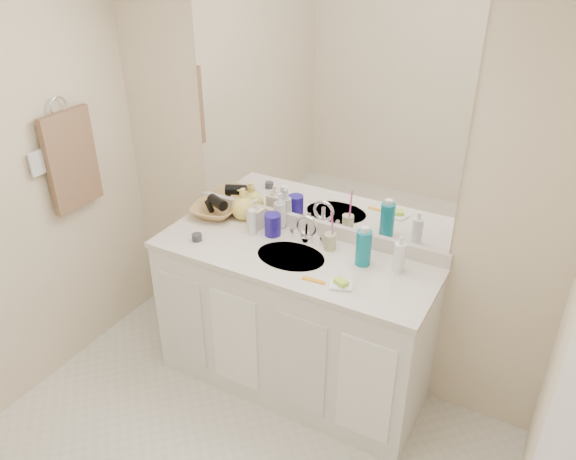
# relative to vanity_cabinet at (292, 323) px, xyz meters

# --- Properties ---
(wall_back) EXTENTS (2.60, 0.02, 2.40)m
(wall_back) POSITION_rel_vanity_cabinet_xyz_m (0.00, 0.28, 0.77)
(wall_back) COLOR beige
(wall_back) RESTS_ON floor
(vanity_cabinet) EXTENTS (1.50, 0.55, 0.85)m
(vanity_cabinet) POSITION_rel_vanity_cabinet_xyz_m (0.00, 0.00, 0.00)
(vanity_cabinet) COLOR silver
(vanity_cabinet) RESTS_ON floor
(countertop) EXTENTS (1.52, 0.57, 0.03)m
(countertop) POSITION_rel_vanity_cabinet_xyz_m (0.00, 0.00, 0.44)
(countertop) COLOR silver
(countertop) RESTS_ON vanity_cabinet
(backsplash) EXTENTS (1.52, 0.03, 0.08)m
(backsplash) POSITION_rel_vanity_cabinet_xyz_m (0.00, 0.26, 0.50)
(backsplash) COLOR beige
(backsplash) RESTS_ON countertop
(sink_basin) EXTENTS (0.37, 0.37, 0.02)m
(sink_basin) POSITION_rel_vanity_cabinet_xyz_m (0.00, -0.02, 0.44)
(sink_basin) COLOR #B4AB9E
(sink_basin) RESTS_ON countertop
(faucet) EXTENTS (0.02, 0.02, 0.11)m
(faucet) POSITION_rel_vanity_cabinet_xyz_m (0.00, 0.16, 0.51)
(faucet) COLOR silver
(faucet) RESTS_ON countertop
(mirror) EXTENTS (1.48, 0.01, 1.20)m
(mirror) POSITION_rel_vanity_cabinet_xyz_m (0.00, 0.27, 1.14)
(mirror) COLOR white
(mirror) RESTS_ON wall_back
(blue_mug) EXTENTS (0.10, 0.10, 0.12)m
(blue_mug) POSITION_rel_vanity_cabinet_xyz_m (-0.19, 0.13, 0.52)
(blue_mug) COLOR navy
(blue_mug) RESTS_ON countertop
(tan_cup) EXTENTS (0.08, 0.08, 0.09)m
(tan_cup) POSITION_rel_vanity_cabinet_xyz_m (0.14, 0.14, 0.50)
(tan_cup) COLOR tan
(tan_cup) RESTS_ON countertop
(toothbrush) EXTENTS (0.01, 0.03, 0.18)m
(toothbrush) POSITION_rel_vanity_cabinet_xyz_m (0.15, 0.14, 0.60)
(toothbrush) COLOR #E43CA2
(toothbrush) RESTS_ON tan_cup
(mouthwash_bottle) EXTENTS (0.10, 0.10, 0.19)m
(mouthwash_bottle) POSITION_rel_vanity_cabinet_xyz_m (0.35, 0.09, 0.55)
(mouthwash_bottle) COLOR #0B7387
(mouthwash_bottle) RESTS_ON countertop
(clear_pump_bottle) EXTENTS (0.06, 0.06, 0.15)m
(clear_pump_bottle) POSITION_rel_vanity_cabinet_xyz_m (0.53, 0.12, 0.53)
(clear_pump_bottle) COLOR white
(clear_pump_bottle) RESTS_ON countertop
(soap_dish) EXTENTS (0.13, 0.12, 0.01)m
(soap_dish) POSITION_rel_vanity_cabinet_xyz_m (0.34, -0.14, 0.46)
(soap_dish) COLOR white
(soap_dish) RESTS_ON countertop
(green_soap) EXTENTS (0.08, 0.07, 0.02)m
(green_soap) POSITION_rel_vanity_cabinet_xyz_m (0.34, -0.14, 0.48)
(green_soap) COLOR #ACE036
(green_soap) RESTS_ON soap_dish
(orange_comb) EXTENTS (0.12, 0.03, 0.00)m
(orange_comb) POSITION_rel_vanity_cabinet_xyz_m (0.21, -0.17, 0.46)
(orange_comb) COLOR orange
(orange_comb) RESTS_ON countertop
(dark_jar) EXTENTS (0.07, 0.07, 0.04)m
(dark_jar) POSITION_rel_vanity_cabinet_xyz_m (-0.53, -0.12, 0.47)
(dark_jar) COLOR #323339
(dark_jar) RESTS_ON countertop
(extra_white_bottle) EXTENTS (0.06, 0.06, 0.15)m
(extra_white_bottle) POSITION_rel_vanity_cabinet_xyz_m (-0.30, 0.08, 0.53)
(extra_white_bottle) COLOR silver
(extra_white_bottle) RESTS_ON countertop
(soap_bottle_white) EXTENTS (0.10, 0.10, 0.21)m
(soap_bottle_white) POSITION_rel_vanity_cabinet_xyz_m (-0.21, 0.23, 0.56)
(soap_bottle_white) COLOR silver
(soap_bottle_white) RESTS_ON countertop
(soap_bottle_cream) EXTENTS (0.09, 0.09, 0.17)m
(soap_bottle_cream) POSITION_rel_vanity_cabinet_xyz_m (-0.32, 0.16, 0.54)
(soap_bottle_cream) COLOR beige
(soap_bottle_cream) RESTS_ON countertop
(soap_bottle_yellow) EXTENTS (0.19, 0.19, 0.19)m
(soap_bottle_yellow) POSITION_rel_vanity_cabinet_xyz_m (-0.44, 0.22, 0.55)
(soap_bottle_yellow) COLOR #EED65C
(soap_bottle_yellow) RESTS_ON countertop
(wicker_basket) EXTENTS (0.31, 0.31, 0.07)m
(wicker_basket) POSITION_rel_vanity_cabinet_xyz_m (-0.61, 0.16, 0.49)
(wicker_basket) COLOR #AB7F45
(wicker_basket) RESTS_ON countertop
(hair_dryer) EXTENTS (0.14, 0.11, 0.06)m
(hair_dryer) POSITION_rel_vanity_cabinet_xyz_m (-0.59, 0.16, 0.54)
(hair_dryer) COLOR black
(hair_dryer) RESTS_ON wicker_basket
(towel_ring) EXTENTS (0.01, 0.11, 0.11)m
(towel_ring) POSITION_rel_vanity_cabinet_xyz_m (-1.27, -0.25, 1.12)
(towel_ring) COLOR silver
(towel_ring) RESTS_ON wall_left
(hand_towel) EXTENTS (0.04, 0.32, 0.55)m
(hand_towel) POSITION_rel_vanity_cabinet_xyz_m (-1.25, -0.25, 0.82)
(hand_towel) COLOR brown
(hand_towel) RESTS_ON towel_ring
(switch_plate) EXTENTS (0.01, 0.08, 0.13)m
(switch_plate) POSITION_rel_vanity_cabinet_xyz_m (-1.27, -0.45, 0.88)
(switch_plate) COLOR silver
(switch_plate) RESTS_ON wall_left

